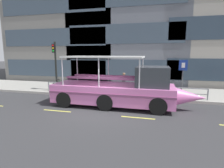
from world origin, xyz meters
The scene contains 11 objects.
ground_plane centered at (0.00, 0.00, 0.00)m, with size 120.00×120.00×0.00m, color #333335.
sidewalk centered at (0.00, 5.60, 0.09)m, with size 32.00×4.80×0.18m, color #99968E.
curb_edge centered at (0.00, 3.11, 0.09)m, with size 32.00×0.18×0.18m, color #B2ADA3.
lane_centreline centered at (0.00, -0.74, 0.00)m, with size 25.80×0.12×0.01m.
curb_guardrail centered at (0.54, 3.45, 0.73)m, with size 12.50×0.09×0.81m.
traffic_light_pole centered at (-5.17, 3.86, 2.70)m, with size 0.24×0.46×4.16m.
parking_sign centered at (5.11, 4.20, 2.03)m, with size 0.60×0.12×2.72m.
leaned_bicycle centered at (-4.77, 3.94, 0.56)m, with size 1.74×0.46×0.96m.
duck_tour_boat centered at (1.13, 1.14, 1.09)m, with size 9.57×2.53×3.21m.
pedestrian_near_bow centered at (3.91, 4.57, 1.10)m, with size 0.21×0.44×1.52m.
pedestrian_mid_left centered at (0.64, 4.59, 1.17)m, with size 0.33×0.39×1.64m.
Camera 1 is at (3.33, -10.03, 3.40)m, focal length 29.19 mm.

